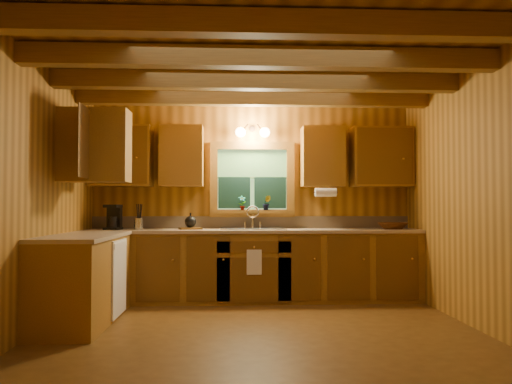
{
  "coord_description": "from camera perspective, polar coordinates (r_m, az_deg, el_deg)",
  "views": [
    {
      "loc": [
        -0.26,
        -4.66,
        1.18
      ],
      "look_at": [
        0.0,
        0.8,
        1.35
      ],
      "focal_mm": 34.51,
      "sensor_mm": 36.0,
      "label": 1
    }
  ],
  "objects": [
    {
      "name": "room",
      "position": [
        4.66,
        0.46,
        -0.31
      ],
      "size": [
        4.2,
        4.2,
        4.2
      ],
      "color": "#593A15",
      "rests_on": "ground"
    },
    {
      "name": "ceiling_beams",
      "position": [
        4.84,
        0.46,
        13.91
      ],
      "size": [
        4.2,
        2.54,
        0.18
      ],
      "color": "brown",
      "rests_on": "room"
    },
    {
      "name": "base_cabinets",
      "position": [
        5.99,
        -5.0,
        -8.96
      ],
      "size": [
        4.2,
        2.22,
        0.86
      ],
      "color": "brown",
      "rests_on": "ground"
    },
    {
      "name": "countertop",
      "position": [
        5.96,
        -4.85,
        -4.66
      ],
      "size": [
        4.2,
        2.24,
        0.04
      ],
      "color": "tan",
      "rests_on": "base_cabinets"
    },
    {
      "name": "backsplash",
      "position": [
        6.55,
        -0.44,
        -3.53
      ],
      "size": [
        4.2,
        0.02,
        0.16
      ],
      "primitive_type": "cube",
      "color": "tan",
      "rests_on": "room"
    },
    {
      "name": "dishwasher_panel",
      "position": [
        5.52,
        -15.57,
        -9.52
      ],
      "size": [
        0.02,
        0.6,
        0.8
      ],
      "primitive_type": "cube",
      "color": "white",
      "rests_on": "base_cabinets"
    },
    {
      "name": "upper_cabinets",
      "position": [
        6.12,
        -5.58,
        4.42
      ],
      "size": [
        4.19,
        1.77,
        0.78
      ],
      "color": "brown",
      "rests_on": "room"
    },
    {
      "name": "window",
      "position": [
        6.54,
        -0.44,
        1.28
      ],
      "size": [
        1.12,
        0.08,
        1.0
      ],
      "color": "brown",
      "rests_on": "room"
    },
    {
      "name": "window_sill",
      "position": [
        6.48,
        -0.42,
        -2.31
      ],
      "size": [
        1.06,
        0.14,
        0.04
      ],
      "primitive_type": "cube",
      "color": "brown",
      "rests_on": "room"
    },
    {
      "name": "wall_sconce",
      "position": [
        6.48,
        -0.39,
        6.96
      ],
      "size": [
        0.45,
        0.21,
        0.17
      ],
      "color": "black",
      "rests_on": "room"
    },
    {
      "name": "paper_towel_roll",
      "position": [
        6.3,
        8.07,
        -0.03
      ],
      "size": [
        0.27,
        0.11,
        0.11
      ],
      "primitive_type": "cylinder",
      "rotation": [
        0.0,
        1.57,
        0.0
      ],
      "color": "white",
      "rests_on": "upper_cabinets"
    },
    {
      "name": "dish_towel",
      "position": [
        5.96,
        -0.21,
        -8.13
      ],
      "size": [
        0.18,
        0.01,
        0.3
      ],
      "primitive_type": "cube",
      "color": "white",
      "rests_on": "base_cabinets"
    },
    {
      "name": "sink",
      "position": [
        6.27,
        -0.34,
        -4.74
      ],
      "size": [
        0.82,
        0.48,
        0.43
      ],
      "color": "silver",
      "rests_on": "countertop"
    },
    {
      "name": "coffee_maker",
      "position": [
        6.41,
        -16.17,
        -2.83
      ],
      "size": [
        0.18,
        0.23,
        0.31
      ],
      "rotation": [
        0.0,
        0.0,
        -0.18
      ],
      "color": "black",
      "rests_on": "countertop"
    },
    {
      "name": "utensil_crock",
      "position": [
        6.33,
        -13.46,
        -3.55
      ],
      "size": [
        0.11,
        0.11,
        0.32
      ],
      "rotation": [
        0.0,
        0.0,
        0.07
      ],
      "color": "silver",
      "rests_on": "countertop"
    },
    {
      "name": "cutting_board",
      "position": [
        6.28,
        -7.61,
        -4.21
      ],
      "size": [
        0.32,
        0.26,
        0.02
      ],
      "primitive_type": "cube",
      "rotation": [
        0.0,
        0.0,
        0.29
      ],
      "color": "brown",
      "rests_on": "countertop"
    },
    {
      "name": "teakettle",
      "position": [
        6.28,
        -7.61,
        -3.42
      ],
      "size": [
        0.15,
        0.15,
        0.18
      ],
      "rotation": [
        0.0,
        0.0,
        0.04
      ],
      "color": "black",
      "rests_on": "cutting_board"
    },
    {
      "name": "wicker_basket",
      "position": [
        6.51,
        15.57,
        -3.8
      ],
      "size": [
        0.39,
        0.39,
        0.09
      ],
      "primitive_type": "imported",
      "rotation": [
        0.0,
        0.0,
        0.1
      ],
      "color": "#48230C",
      "rests_on": "countertop"
    },
    {
      "name": "potted_plant_left",
      "position": [
        6.46,
        -1.62,
        -1.26
      ],
      "size": [
        0.12,
        0.09,
        0.2
      ],
      "primitive_type": "imported",
      "rotation": [
        0.0,
        0.0,
        0.22
      ],
      "color": "brown",
      "rests_on": "window_sill"
    },
    {
      "name": "potted_plant_right",
      "position": [
        6.48,
        1.25,
        -1.27
      ],
      "size": [
        0.11,
        0.09,
        0.2
      ],
      "primitive_type": "imported",
      "rotation": [
        0.0,
        0.0,
        -0.02
      ],
      "color": "brown",
      "rests_on": "window_sill"
    }
  ]
}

